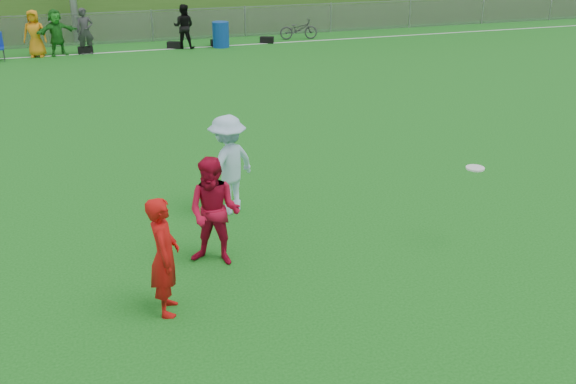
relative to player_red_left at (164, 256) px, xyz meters
name	(u,v)px	position (x,y,z in m)	size (l,w,h in m)	color
ground	(333,264)	(2.48, 0.46, -0.79)	(120.00, 120.00, 0.00)	#135D15
sideline_far	(160,50)	(2.48, 18.46, -0.79)	(60.00, 0.10, 0.01)	white
fence	(152,26)	(2.48, 20.46, -0.14)	(58.00, 0.06, 1.30)	gray
spectator_row	(73,32)	(-0.67, 18.46, 0.06)	(8.10, 1.04, 1.69)	red
gear_bags	(188,44)	(3.61, 18.56, -0.66)	(7.79, 0.49, 0.26)	black
player_red_left	(164,256)	(0.00, 0.00, 0.00)	(0.58, 0.38, 1.58)	red
player_red_center	(214,212)	(0.87, 1.05, 0.02)	(0.79, 0.61, 1.62)	#B40C2C
player_blue	(228,165)	(1.48, 2.77, 0.06)	(1.10, 0.63, 1.71)	#B0D5F4
frisbee	(475,168)	(4.65, 0.36, 0.49)	(0.28, 0.28, 0.03)	white
recycling_bin	(221,35)	(4.89, 18.26, -0.30)	(0.66, 0.66, 0.99)	#0E3B99
bicycle	(299,29)	(8.45, 19.06, -0.37)	(0.56, 1.61, 0.84)	#313133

